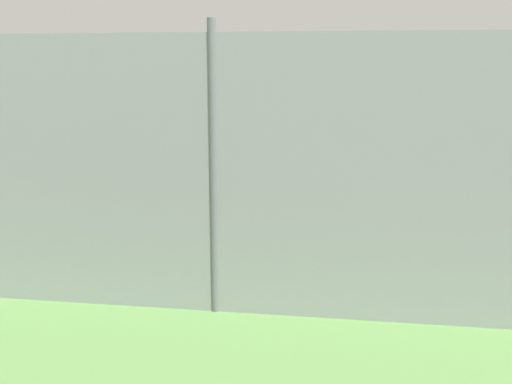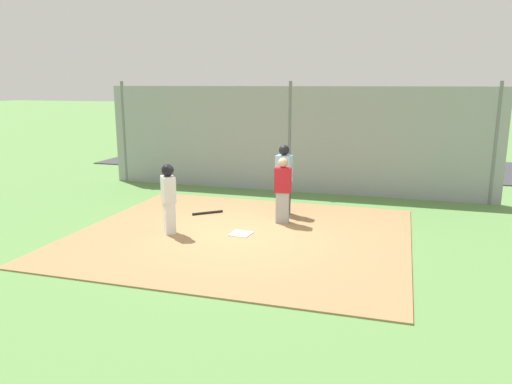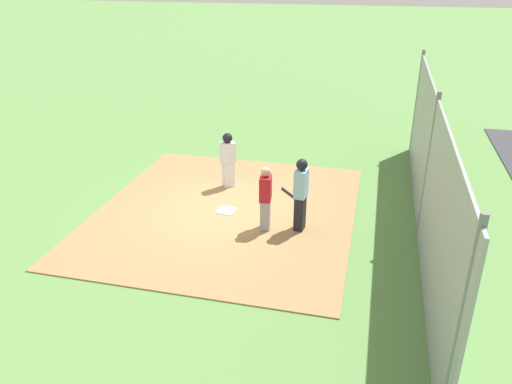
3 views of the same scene
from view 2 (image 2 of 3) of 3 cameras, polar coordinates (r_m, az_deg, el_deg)
name	(u,v)px [view 2 (image 2 of 3)]	position (r m, az deg, el deg)	size (l,w,h in m)	color
ground_plane	(241,235)	(10.82, -1.78, -5.09)	(140.00, 140.00, 0.00)	#5B8947
dirt_infield	(241,235)	(10.82, -1.78, -5.02)	(7.20, 6.40, 0.03)	#9E774C
home_plate	(241,234)	(10.81, -1.78, -4.89)	(0.44, 0.44, 0.02)	white
catcher	(283,189)	(11.52, 3.14, 0.30)	(0.41, 0.30, 1.56)	#9E9EA3
umpire	(284,178)	(12.29, 3.26, 1.66)	(0.41, 0.30, 1.76)	black
runner	(168,195)	(10.82, -10.18, -0.34)	(0.44, 0.46, 1.55)	silver
baseball_bat	(208,213)	(12.51, -5.68, -2.41)	(0.06, 0.06, 0.81)	black
backstop_fence	(290,140)	(14.94, 3.96, 6.10)	(12.00, 0.10, 3.35)	#93999E
parking_lot	(318,164)	(20.42, 7.30, 3.29)	(18.00, 5.20, 0.04)	#38383D
parked_car_green	(386,150)	(20.76, 14.94, 4.77)	(4.33, 2.16, 1.28)	#235B38
parked_car_white	(325,149)	(20.44, 8.12, 4.95)	(4.33, 2.16, 1.28)	silver
parked_car_red	(202,143)	(22.51, -6.37, 5.70)	(4.30, 2.09, 1.28)	maroon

